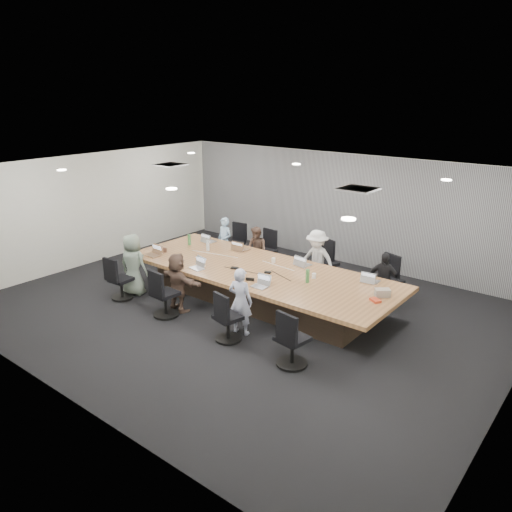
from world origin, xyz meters
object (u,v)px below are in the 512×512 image
Objects in this scene: laptop_0 at (210,241)px; laptop_3 at (372,281)px; conference_table at (259,284)px; laptop_4 at (153,255)px; bottle_green_right at (308,276)px; mug_brown at (165,250)px; laptop_5 at (197,268)px; chair_7 at (292,343)px; chair_1 at (265,254)px; person_6 at (240,301)px; person_0 at (225,241)px; bottle_green_left at (189,240)px; person_5 at (178,282)px; person_2 at (317,260)px; chair_0 at (234,246)px; stapler at (250,279)px; person_3 at (383,280)px; chair_3 at (389,284)px; person_1 at (257,250)px; chair_5 at (165,297)px; laptop_6 at (259,287)px; chair_6 at (228,321)px; canvas_bag at (382,293)px; snack_packet at (375,300)px; chair_2 at (324,267)px; person_4 at (133,264)px; bottle_clear at (208,246)px; chair_4 at (121,283)px; laptop_2 at (303,264)px.

laptop_0 is 1.02× the size of laptop_3.
laptop_4 is at bearing -161.69° from conference_table.
mug_brown is at bearing -173.42° from bottle_green_right.
chair_7 is at bearing -5.95° from laptop_5.
person_6 is (1.76, -3.05, 0.25)m from chair_1.
person_0 reaches higher than bottle_green_left.
person_6 is (1.65, 0.00, 0.03)m from person_5.
person_0 is at bearing 178.36° from person_2.
chair_0 is 3.41m from stapler.
person_6 reaches higher than person_3.
chair_0 is at bearing 18.05° from chair_3.
chair_3 is 2.31× the size of laptop_4.
person_1 reaches higher than chair_0.
chair_5 is 3.45m from person_2.
laptop_6 is (2.80, -2.15, 0.13)m from person_0.
canvas_bag is (2.02, 1.93, 0.44)m from chair_6.
person_6 is at bearing -147.34° from snack_packet.
chair_2 is 2.77m from person_0.
bottle_clear is at bearing -126.69° from person_4.
person_0 is at bearing 79.75° from bottle_green_left.
snack_packet is at bearing 51.53° from chair_6.
person_0 is (-2.80, 3.05, 0.24)m from chair_6.
bottle_green_left reaches higher than chair_4.
canvas_bag is (0.63, 1.93, 0.41)m from chair_7.
chair_5 reaches higher than laptop_2.
person_6 is 4.83× the size of bottle_green_right.
bottle_green_right is at bearing 79.19° from chair_3.
chair_4 is at bearing 73.16° from chair_1.
bottle_green_left is at bearing -41.82° from person_6.
person_1 is (-3.15, 3.05, 0.18)m from chair_7.
person_3 is (3.29, -0.35, 0.20)m from chair_1.
laptop_6 is at bearing -51.82° from conference_table.
chair_6 is (-1.53, -3.40, -0.02)m from chair_3.
laptop_4 is at bearing -168.48° from canvas_bag.
conference_table is 7.61× the size of chair_3.
laptop_0 is 3.22m from laptop_6.
chair_2 is 2.57m from canvas_bag.
person_3 is 3.47× the size of laptop_4.
laptop_2 is (1.70, -0.90, 0.36)m from chair_1.
bottle_green_left is (-0.19, -1.40, 0.48)m from chair_0.
person_2 is at bearing 169.10° from person_3.
person_4 is at bearing -171.64° from laptop_6.
canvas_bag is (2.02, 1.03, 0.06)m from laptop_6.
person_0 reaches higher than chair_1.
person_1 reaches higher than bottle_green_left.
bottle_green_left is 1.00× the size of bottle_green_right.
bottle_green_left reaches higher than snack_packet.
person_2 reaches higher than chair_3.
bottle_clear reaches higher than chair_3.
chair_2 is at bearing 156.69° from person_3.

